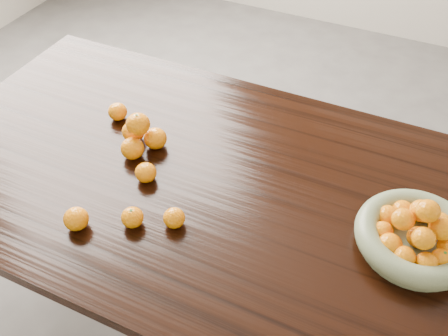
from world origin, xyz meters
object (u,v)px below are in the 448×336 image
at_px(loose_orange_0, 132,217).
at_px(orange_pyramid, 140,135).
at_px(fruit_bowl, 417,236).
at_px(dining_table, 241,210).

bearing_deg(loose_orange_0, orange_pyramid, 118.03).
relative_size(fruit_bowl, loose_orange_0, 5.19).
bearing_deg(dining_table, loose_orange_0, -130.72).
xyz_separation_m(dining_table, fruit_bowl, (0.48, 0.00, 0.13)).
distance_m(orange_pyramid, loose_orange_0, 0.31).
height_order(dining_table, fruit_bowl, fruit_bowl).
distance_m(dining_table, loose_orange_0, 0.34).
xyz_separation_m(dining_table, orange_pyramid, (-0.35, 0.03, 0.14)).
relative_size(dining_table, orange_pyramid, 13.38).
distance_m(fruit_bowl, orange_pyramid, 0.83).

